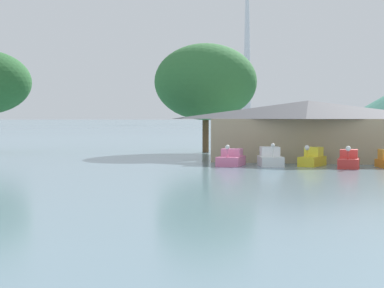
{
  "coord_description": "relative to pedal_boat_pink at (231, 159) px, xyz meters",
  "views": [
    {
      "loc": [
        14.22,
        -14.76,
        3.66
      ],
      "look_at": [
        6.29,
        22.2,
        2.1
      ],
      "focal_mm": 61.02,
      "sensor_mm": 36.0,
      "label": 1
    }
  ],
  "objects": [
    {
      "name": "pedal_boat_pink",
      "position": [
        0.0,
        0.0,
        0.0
      ],
      "size": [
        1.89,
        3.07,
        1.62
      ],
      "rotation": [
        0.0,
        0.0,
        -1.64
      ],
      "color": "pink",
      "rests_on": "ground"
    },
    {
      "name": "pedal_boat_white",
      "position": [
        2.93,
        0.29,
        0.05
      ],
      "size": [
        2.29,
        3.18,
        1.75
      ],
      "rotation": [
        0.0,
        0.0,
        -1.33
      ],
      "color": "white",
      "rests_on": "ground"
    },
    {
      "name": "pedal_boat_yellow",
      "position": [
        6.04,
        0.84,
        0.05
      ],
      "size": [
        2.11,
        2.98,
        1.6
      ],
      "rotation": [
        0.0,
        0.0,
        -1.9
      ],
      "color": "yellow",
      "rests_on": "ground"
    },
    {
      "name": "pedal_boat_red",
      "position": [
        8.65,
        -0.71,
        0.03
      ],
      "size": [
        1.62,
        2.61,
        1.64
      ],
      "rotation": [
        0.0,
        0.0,
        -1.64
      ],
      "color": "red",
      "rests_on": "ground"
    },
    {
      "name": "boathouse",
      "position": [
        5.52,
        6.09,
        2.13
      ],
      "size": [
        16.54,
        6.94,
        5.05
      ],
      "color": "tan",
      "rests_on": "ground"
    },
    {
      "name": "shoreline_tree_mid",
      "position": [
        -5.36,
        17.53,
        6.8
      ],
      "size": [
        10.6,
        10.6,
        11.27
      ],
      "color": "brown",
      "rests_on": "ground"
    },
    {
      "name": "distant_broadcast_tower",
      "position": [
        -45.1,
        361.37,
        74.17
      ],
      "size": [
        8.22,
        8.22,
        178.15
      ],
      "color": "silver",
      "rests_on": "ground"
    }
  ]
}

